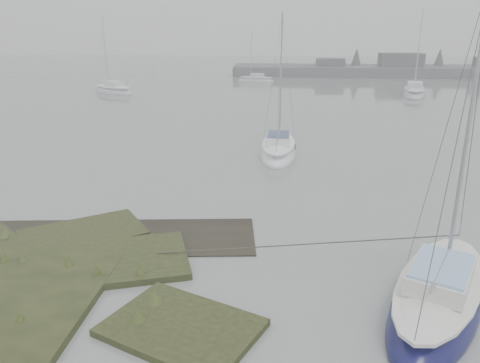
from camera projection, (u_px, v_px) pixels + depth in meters
The scene contains 7 objects.
ground at pixel (247, 111), 40.08m from camera, with size 160.00×160.00×0.00m, color slate.
far_shoreline at pixel (446, 70), 67.87m from camera, with size 60.00×8.00×4.15m.
sailboat_main at pixel (438, 299), 12.02m from camera, with size 4.73×6.55×8.90m.
sailboat_white at pixel (278, 151), 26.39m from camera, with size 2.16×5.94×8.29m.
sailboat_far_a at pixel (113, 91), 50.83m from camera, with size 6.01×5.00×8.40m.
sailboat_far_b at pixel (414, 93), 48.91m from camera, with size 3.68×7.01×9.43m.
sailboat_far_c at pixel (256, 80), 61.34m from camera, with size 5.05×2.51×6.82m.
Camera 1 is at (2.68, -9.85, 6.94)m, focal length 35.00 mm.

